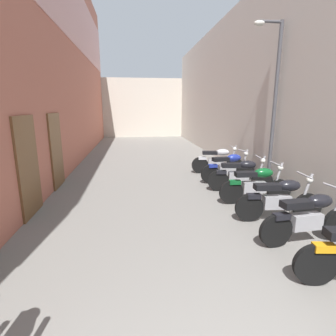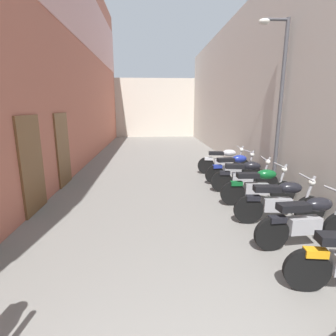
{
  "view_description": "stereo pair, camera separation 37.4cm",
  "coord_description": "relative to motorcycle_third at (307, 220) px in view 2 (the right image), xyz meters",
  "views": [
    {
      "loc": [
        -0.82,
        -0.35,
        2.38
      ],
      "look_at": [
        -0.04,
        5.56,
        0.99
      ],
      "focal_mm": 28.16,
      "sensor_mm": 36.0,
      "label": 1
    },
    {
      "loc": [
        -0.45,
        -0.39,
        2.38
      ],
      "look_at": [
        -0.04,
        5.56,
        0.99
      ],
      "focal_mm": 28.16,
      "sensor_mm": 36.0,
      "label": 2
    }
  ],
  "objects": [
    {
      "name": "motorcycle_seventh",
      "position": [
        -0.0,
        4.0,
        0.0
      ],
      "size": [
        1.85,
        0.58,
        1.04
      ],
      "color": "black",
      "rests_on": "ground"
    },
    {
      "name": "motorcycle_fifth",
      "position": [
        0.0,
        2.04,
        0.0
      ],
      "size": [
        1.85,
        0.58,
        1.04
      ],
      "color": "black",
      "rests_on": "ground"
    },
    {
      "name": "street_lamp",
      "position": [
        0.7,
        2.92,
        2.15
      ],
      "size": [
        0.79,
        0.18,
        4.51
      ],
      "color": "#47474C",
      "rests_on": "ground"
    },
    {
      "name": "building_right",
      "position": [
        1.14,
        7.0,
        2.55
      ],
      "size": [
        0.45,
        21.15,
        6.1
      ],
      "color": "beige",
      "rests_on": "ground"
    },
    {
      "name": "building_left",
      "position": [
        -5.52,
        6.96,
        3.92
      ],
      "size": [
        0.45,
        21.15,
        8.77
      ],
      "color": "#B76651",
      "rests_on": "ground"
    },
    {
      "name": "motorcycle_fourth",
      "position": [
        -0.0,
        0.96,
        0.0
      ],
      "size": [
        1.85,
        0.58,
        1.04
      ],
      "color": "black",
      "rests_on": "ground"
    },
    {
      "name": "motorcycle_eighth",
      "position": [
        -0.0,
        5.13,
        0.0
      ],
      "size": [
        1.84,
        0.58,
        1.04
      ],
      "color": "black",
      "rests_on": "ground"
    },
    {
      "name": "building_far_end",
      "position": [
        -2.2,
        18.58,
        1.79
      ],
      "size": [
        9.27,
        2.0,
        4.57
      ],
      "primitive_type": "cube",
      "color": "beige",
      "rests_on": "ground"
    },
    {
      "name": "motorcycle_sixth",
      "position": [
        -0.0,
        3.01,
        0.0
      ],
      "size": [
        1.84,
        0.58,
        1.04
      ],
      "color": "black",
      "rests_on": "ground"
    },
    {
      "name": "ground_plane",
      "position": [
        -2.2,
        5.0,
        -0.5
      ],
      "size": [
        37.15,
        37.15,
        0.0
      ],
      "primitive_type": "plane",
      "color": "slate"
    },
    {
      "name": "motorcycle_third",
      "position": [
        0.0,
        0.0,
        0.0
      ],
      "size": [
        1.85,
        0.58,
        1.04
      ],
      "color": "black",
      "rests_on": "ground"
    }
  ]
}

